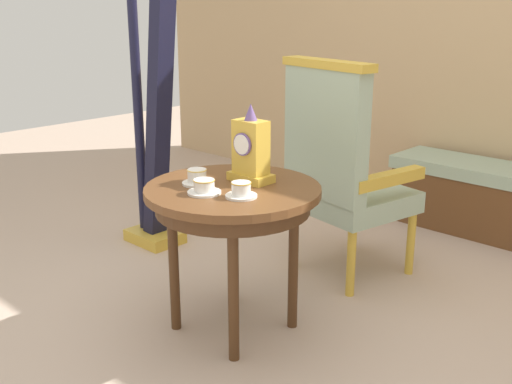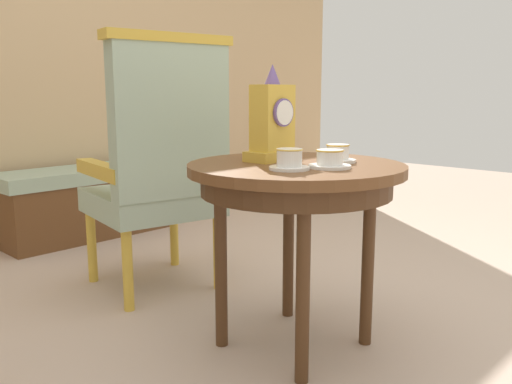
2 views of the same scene
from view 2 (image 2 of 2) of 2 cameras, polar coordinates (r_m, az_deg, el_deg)
ground_plane at (r=2.05m, az=5.45°, el=-15.53°), size 10.00×10.00×0.00m
wall_back at (r=3.72m, az=-23.98°, el=17.31°), size 6.00×0.10×2.80m
side_table at (r=1.85m, az=4.24°, el=0.71°), size 0.75×0.75×0.66m
teacup_left at (r=1.69m, az=3.57°, el=3.40°), size 0.13×0.13×0.07m
teacup_right at (r=1.74m, az=7.84°, el=3.41°), size 0.14×0.14×0.06m
teacup_center at (r=1.89m, az=8.67°, el=3.99°), size 0.13×0.13×0.06m
mantel_clock at (r=1.90m, az=1.78°, el=7.38°), size 0.19×0.11×0.34m
armchair at (r=2.41m, az=-10.11°, el=2.99°), size 0.63×0.62×1.14m
window_bench at (r=3.58m, az=-17.39°, el=-0.95°), size 1.13×0.40×0.44m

